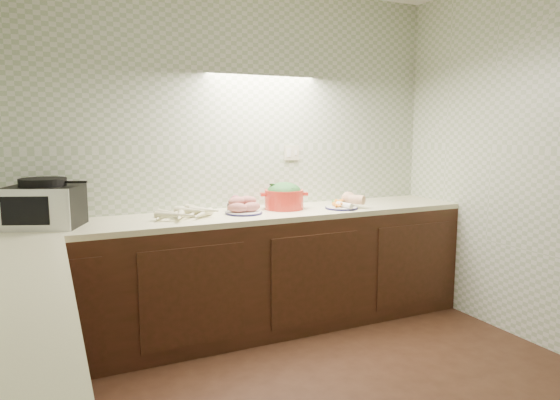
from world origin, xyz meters
name	(u,v)px	position (x,y,z in m)	size (l,w,h in m)	color
room	(361,101)	(0.00, 0.00, 1.63)	(3.60, 3.60, 2.60)	black
counter	(177,328)	(-0.68, 0.68, 0.45)	(3.60, 3.60, 0.90)	black
toaster_oven	(44,204)	(-1.30, 1.55, 1.04)	(0.52, 0.47, 0.31)	black
parsnip_pile	(180,213)	(-0.46, 1.50, 0.93)	(0.48, 0.43, 0.08)	beige
sweet_potato_plate	(243,207)	(0.01, 1.49, 0.95)	(0.27, 0.27, 0.12)	#13113E
onion_bowl	(237,205)	(0.01, 1.62, 0.94)	(0.16, 0.16, 0.12)	black
dutch_oven	(284,196)	(0.37, 1.56, 1.00)	(0.37, 0.37, 0.21)	red
veg_plate	(344,202)	(0.83, 1.42, 0.94)	(0.32, 0.33, 0.12)	#13113E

